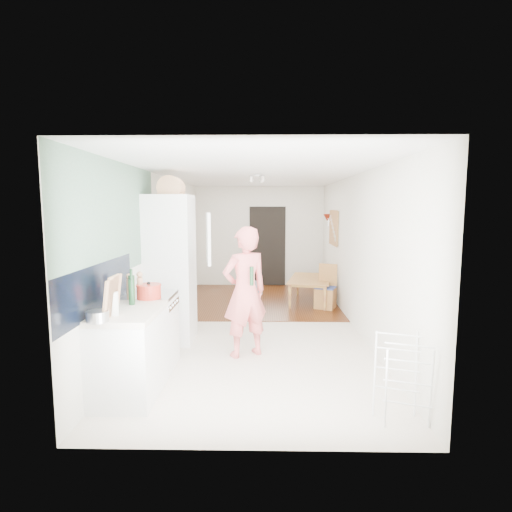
{
  "coord_description": "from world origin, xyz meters",
  "views": [
    {
      "loc": [
        0.09,
        -6.53,
        1.96
      ],
      "look_at": [
        -0.03,
        0.2,
        1.15
      ],
      "focal_mm": 28.0,
      "sensor_mm": 36.0,
      "label": 1
    }
  ],
  "objects_px": {
    "dining_table": "(311,292)",
    "stool": "(250,303)",
    "dining_chair": "(326,287)",
    "drying_rack": "(402,380)",
    "person": "(245,280)"
  },
  "relations": [
    {
      "from": "dining_table",
      "to": "stool",
      "type": "bearing_deg",
      "value": 139.33
    },
    {
      "from": "dining_table",
      "to": "dining_chair",
      "type": "height_order",
      "value": "dining_chair"
    },
    {
      "from": "stool",
      "to": "drying_rack",
      "type": "height_order",
      "value": "drying_rack"
    },
    {
      "from": "person",
      "to": "drying_rack",
      "type": "bearing_deg",
      "value": 103.78
    },
    {
      "from": "dining_table",
      "to": "dining_chair",
      "type": "relative_size",
      "value": 1.44
    },
    {
      "from": "person",
      "to": "drying_rack",
      "type": "height_order",
      "value": "person"
    },
    {
      "from": "person",
      "to": "drying_rack",
      "type": "distance_m",
      "value": 2.32
    },
    {
      "from": "dining_table",
      "to": "stool",
      "type": "xyz_separation_m",
      "value": [
        -1.25,
        -0.97,
        -0.01
      ]
    },
    {
      "from": "dining_chair",
      "to": "drying_rack",
      "type": "height_order",
      "value": "dining_chair"
    },
    {
      "from": "dining_chair",
      "to": "stool",
      "type": "bearing_deg",
      "value": -139.26
    },
    {
      "from": "person",
      "to": "drying_rack",
      "type": "relative_size",
      "value": 2.54
    },
    {
      "from": "dining_chair",
      "to": "stool",
      "type": "relative_size",
      "value": 2.06
    },
    {
      "from": "dining_table",
      "to": "stool",
      "type": "height_order",
      "value": "dining_table"
    },
    {
      "from": "person",
      "to": "dining_table",
      "type": "bearing_deg",
      "value": -141.07
    },
    {
      "from": "dining_chair",
      "to": "drying_rack",
      "type": "distance_m",
      "value": 4.18
    }
  ]
}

